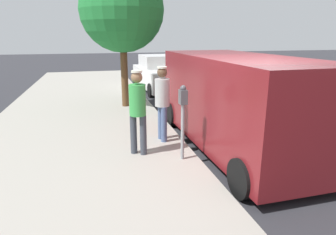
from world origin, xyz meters
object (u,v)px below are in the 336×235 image
parked_sedan_behind (160,74)px  street_tree (122,10)px  pedestrian_in_gray (162,99)px  parking_meter_near (183,110)px  pedestrian_in_green (138,107)px  parked_van (237,100)px

parked_sedan_behind → street_tree: bearing=60.4°
pedestrian_in_gray → parked_sedan_behind: bearing=-102.4°
parking_meter_near → parked_sedan_behind: size_ratio=0.34×
pedestrian_in_gray → pedestrian_in_green: pedestrian_in_green is taller
parking_meter_near → street_tree: 5.47m
pedestrian_in_green → parked_van: size_ratio=0.34×
parking_meter_near → street_tree: bearing=-83.2°
pedestrian_in_green → street_tree: bearing=-92.9°
pedestrian_in_green → parked_van: parked_van is taller
parked_van → pedestrian_in_green: bearing=3.6°
parked_van → street_tree: 5.29m
parking_meter_near → parked_sedan_behind: parking_meter_near is taller
street_tree → parking_meter_near: bearing=96.8°
pedestrian_in_green → pedestrian_in_gray: bearing=-134.8°
pedestrian_in_green → parked_sedan_behind: (-2.32, -8.15, -0.42)m
parked_van → street_tree: size_ratio=1.13×
pedestrian_in_green → street_tree: (-0.22, -4.47, 2.21)m
pedestrian_in_green → parking_meter_near: bearing=148.3°
pedestrian_in_gray → parked_van: size_ratio=0.34×
parked_sedan_behind → parked_van: bearing=90.0°
parked_sedan_behind → street_tree: street_tree is taller
pedestrian_in_gray → pedestrian_in_green: size_ratio=1.00×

